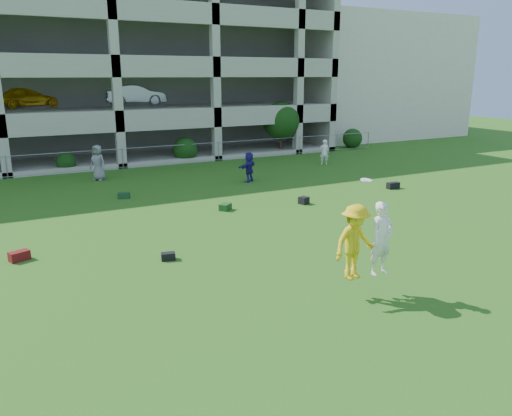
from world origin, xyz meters
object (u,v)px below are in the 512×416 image
crate_d (304,200)px  parking_garage (88,63)px  bystander_d (249,167)px  bystander_e (324,152)px  bystander_c (98,163)px  stucco_building (349,78)px  frisbee_contest (362,241)px

crate_d → parking_garage: parking_garage is taller
bystander_d → bystander_e: bearing=168.1°
bystander_c → parking_garage: bearing=129.4°
stucco_building → crate_d: bearing=-131.4°
frisbee_contest → parking_garage: (-1.01, 28.64, 4.58)m
stucco_building → bystander_d: size_ratio=10.63×
bystander_c → frisbee_contest: bearing=-31.9°
bystander_d → stucco_building: bearing=-171.6°
bystander_c → bystander_d: bearing=18.1°
bystander_c → crate_d: size_ratio=5.16×
bystander_d → parking_garage: bearing=-104.8°
bystander_d → crate_d: bystander_d is taller
stucco_building → bystander_c: size_ratio=8.86×
bystander_c → crate_d: (6.64, -9.00, -0.75)m
stucco_building → crate_d: 27.98m
stucco_building → bystander_c: stucco_building is taller
bystander_c → parking_garage: 12.61m
crate_d → parking_garage: 21.74m
bystander_d → bystander_e: bystander_e is taller
stucco_building → parking_garage: 23.03m
bystander_c → bystander_e: 12.98m
bystander_c → crate_d: bystander_c is taller
parking_garage → bystander_d: bearing=-72.6°
frisbee_contest → bystander_d: bearing=74.2°
bystander_d → bystander_e: size_ratio=0.99×
stucco_building → bystander_c: 27.77m
frisbee_contest → stucco_building: bearing=52.8°
stucco_building → parking_garage: bearing=-179.3°
stucco_building → bystander_e: 18.39m
frisbee_contest → bystander_c: bearing=99.4°
bystander_d → frisbee_contest: frisbee_contest is taller
bystander_e → frisbee_contest: bearing=77.7°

